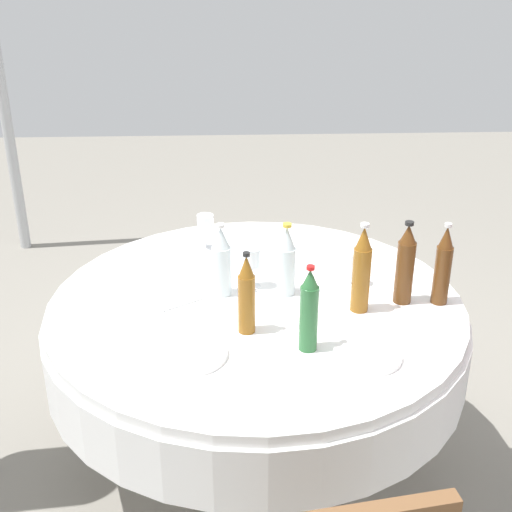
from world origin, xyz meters
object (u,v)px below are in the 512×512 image
at_px(wine_glass_near, 353,263).
at_px(plate_mid, 367,355).
at_px(bottle_green_inner, 309,311).
at_px(bottle_clear_east, 221,262).
at_px(bottle_amber_near, 247,296).
at_px(dining_table, 256,335).
at_px(wine_glass_far, 205,225).
at_px(wine_glass_right, 252,260).
at_px(bottle_brown_far, 443,266).
at_px(bottle_amber_rear, 362,271).
at_px(plate_outer, 189,354).
at_px(bottle_clear_left, 286,262).
at_px(bottle_brown_right, 405,265).

height_order(wine_glass_near, plate_mid, wine_glass_near).
bearing_deg(bottle_green_inner, bottle_clear_east, 125.56).
bearing_deg(wine_glass_near, bottle_amber_near, -141.76).
height_order(dining_table, wine_glass_far, wine_glass_far).
bearing_deg(wine_glass_right, bottle_clear_east, -156.34).
distance_m(bottle_clear_east, wine_glass_far, 0.41).
xyz_separation_m(bottle_amber_near, wine_glass_right, (0.03, 0.31, -0.02)).
distance_m(bottle_green_inner, wine_glass_right, 0.46).
bearing_deg(wine_glass_right, plate_mid, -55.32).
relative_size(wine_glass_near, plate_mid, 0.61).
height_order(dining_table, bottle_brown_far, bottle_brown_far).
distance_m(bottle_green_inner, bottle_brown_far, 0.58).
bearing_deg(bottle_amber_near, wine_glass_right, 84.44).
xyz_separation_m(bottle_amber_rear, bottle_amber_near, (-0.40, -0.13, -0.02)).
relative_size(bottle_amber_near, wine_glass_near, 2.21).
xyz_separation_m(dining_table, plate_mid, (0.33, -0.38, 0.15)).
xyz_separation_m(bottle_green_inner, bottle_clear_east, (-0.27, 0.38, -0.01)).
distance_m(dining_table, wine_glass_near, 0.45).
xyz_separation_m(dining_table, bottle_green_inner, (0.15, -0.32, 0.28)).
bearing_deg(bottle_clear_east, wine_glass_far, 99.54).
xyz_separation_m(plate_outer, plate_mid, (0.55, -0.03, 0.00)).
height_order(bottle_clear_left, bottle_clear_east, same).
bearing_deg(wine_glass_far, wine_glass_near, -32.41).
bearing_deg(wine_glass_far, bottle_brown_right, -34.56).
bearing_deg(bottle_brown_right, wine_glass_right, 165.68).
bearing_deg(wine_glass_right, wine_glass_far, 116.98).
bearing_deg(bottle_green_inner, wine_glass_near, 63.69).
bearing_deg(bottle_green_inner, bottle_brown_right, 38.34).
bearing_deg(bottle_clear_left, wine_glass_right, 155.58).
height_order(bottle_clear_left, plate_outer, bottle_clear_left).
height_order(bottle_brown_far, wine_glass_right, bottle_brown_far).
height_order(bottle_amber_rear, wine_glass_far, bottle_amber_rear).
bearing_deg(bottle_amber_rear, wine_glass_far, 135.19).
xyz_separation_m(bottle_brown_right, wine_glass_right, (-0.53, 0.14, -0.03)).
height_order(bottle_green_inner, bottle_brown_right, bottle_brown_right).
distance_m(bottle_amber_rear, bottle_brown_right, 0.17).
bearing_deg(bottle_amber_near, bottle_green_inner, -31.09).
xyz_separation_m(bottle_clear_left, plate_mid, (0.22, -0.43, -0.12)).
relative_size(bottle_clear_left, bottle_green_inner, 0.94).
distance_m(bottle_brown_right, wine_glass_near, 0.22).
xyz_separation_m(dining_table, plate_outer, (-0.22, -0.35, 0.15)).
distance_m(bottle_green_inner, plate_outer, 0.40).
xyz_separation_m(wine_glass_right, wine_glass_far, (-0.18, 0.35, -0.01)).
relative_size(bottle_amber_rear, bottle_clear_left, 1.19).
distance_m(wine_glass_right, wine_glass_far, 0.40).
xyz_separation_m(bottle_brown_right, plate_mid, (-0.19, -0.35, -0.14)).
distance_m(dining_table, plate_outer, 0.44).
xyz_separation_m(bottle_clear_left, bottle_brown_far, (0.54, -0.09, 0.01)).
distance_m(dining_table, wine_glass_far, 0.56).
xyz_separation_m(dining_table, wine_glass_right, (-0.01, 0.10, 0.26)).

